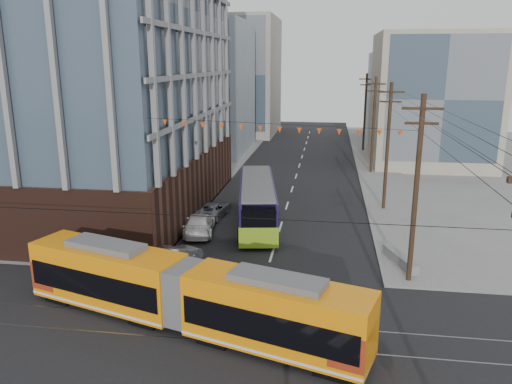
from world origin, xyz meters
TOP-DOWN VIEW (x-y plane):
  - ground at (0.00, 0.00)m, footprint 160.00×160.00m
  - office_building at (-22.00, 23.00)m, footprint 30.00×25.00m
  - bg_bldg_nw_near at (-17.00, 52.00)m, footprint 18.00×16.00m
  - bg_bldg_ne_near at (16.00, 48.00)m, footprint 14.00×14.00m
  - bg_bldg_nw_far at (-14.00, 72.00)m, footprint 16.00×18.00m
  - bg_bldg_ne_far at (18.00, 68.00)m, footprint 16.00×16.00m
  - utility_pole_far at (8.50, 56.00)m, footprint 0.30×0.30m
  - streetcar at (-3.09, 4.11)m, footprint 18.13×7.87m
  - city_bus at (-1.95, 20.58)m, footprint 4.73×12.93m
  - parked_car_silver at (-5.90, 11.04)m, footprint 3.09×4.42m
  - parked_car_white at (-5.94, 17.59)m, footprint 2.91×5.49m
  - parked_car_grey at (-5.85, 21.91)m, footprint 2.47×4.60m
  - jersey_barrier at (8.30, 13.45)m, footprint 2.13×3.94m

SIDE VIEW (x-z plane):
  - ground at x=0.00m, z-range 0.00..0.00m
  - jersey_barrier at x=8.30m, z-range 0.00..0.77m
  - parked_car_grey at x=-5.85m, z-range 0.00..1.23m
  - parked_car_silver at x=-5.90m, z-range 0.00..1.38m
  - parked_car_white at x=-5.94m, z-range 0.00..1.51m
  - streetcar at x=-3.09m, z-range 0.00..3.51m
  - city_bus at x=-1.95m, z-range 0.00..3.59m
  - utility_pole_far at x=8.50m, z-range 0.00..11.00m
  - bg_bldg_ne_far at x=18.00m, z-range 0.00..14.00m
  - bg_bldg_ne_near at x=16.00m, z-range 0.00..16.00m
  - bg_bldg_nw_near at x=-17.00m, z-range 0.00..18.00m
  - bg_bldg_nw_far at x=-14.00m, z-range 0.00..20.00m
  - office_building at x=-22.00m, z-range 0.00..28.60m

